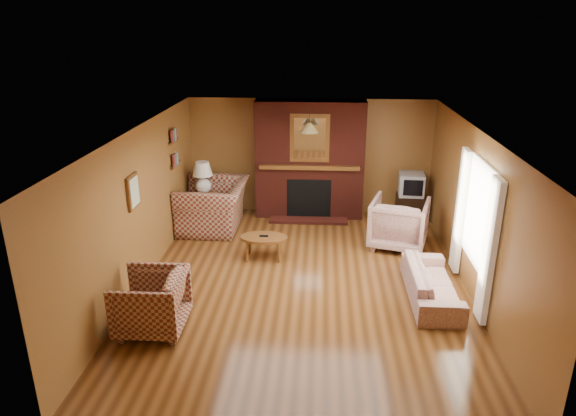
# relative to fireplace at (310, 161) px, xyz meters

# --- Properties ---
(floor) EXTENTS (6.50, 6.50, 0.00)m
(floor) POSITION_rel_fireplace_xyz_m (0.00, -2.98, -1.18)
(floor) COLOR #4A2910
(floor) RESTS_ON ground
(ceiling) EXTENTS (6.50, 6.50, 0.00)m
(ceiling) POSITION_rel_fireplace_xyz_m (0.00, -2.98, 1.22)
(ceiling) COLOR white
(ceiling) RESTS_ON wall_back
(wall_back) EXTENTS (6.50, 0.00, 6.50)m
(wall_back) POSITION_rel_fireplace_xyz_m (0.00, 0.27, 0.02)
(wall_back) COLOR brown
(wall_back) RESTS_ON floor
(wall_front) EXTENTS (6.50, 0.00, 6.50)m
(wall_front) POSITION_rel_fireplace_xyz_m (0.00, -6.23, 0.02)
(wall_front) COLOR brown
(wall_front) RESTS_ON floor
(wall_left) EXTENTS (0.00, 6.50, 6.50)m
(wall_left) POSITION_rel_fireplace_xyz_m (-2.50, -2.98, 0.02)
(wall_left) COLOR brown
(wall_left) RESTS_ON floor
(wall_right) EXTENTS (0.00, 6.50, 6.50)m
(wall_right) POSITION_rel_fireplace_xyz_m (2.50, -2.98, 0.02)
(wall_right) COLOR brown
(wall_right) RESTS_ON floor
(fireplace) EXTENTS (2.20, 0.82, 2.40)m
(fireplace) POSITION_rel_fireplace_xyz_m (0.00, 0.00, 0.00)
(fireplace) COLOR #501911
(fireplace) RESTS_ON floor
(window_right) EXTENTS (0.10, 1.85, 2.00)m
(window_right) POSITION_rel_fireplace_xyz_m (2.45, -3.18, -0.06)
(window_right) COLOR beige
(window_right) RESTS_ON wall_right
(bookshelf) EXTENTS (0.09, 0.55, 0.71)m
(bookshelf) POSITION_rel_fireplace_xyz_m (-2.44, -1.08, 0.48)
(bookshelf) COLOR brown
(bookshelf) RESTS_ON wall_left
(botanical_print) EXTENTS (0.05, 0.40, 0.50)m
(botanical_print) POSITION_rel_fireplace_xyz_m (-2.47, -3.28, 0.37)
(botanical_print) COLOR brown
(botanical_print) RESTS_ON wall_left
(pendant_light) EXTENTS (0.36, 0.36, 0.48)m
(pendant_light) POSITION_rel_fireplace_xyz_m (0.00, -0.68, 0.82)
(pendant_light) COLOR black
(pendant_light) RESTS_ON ceiling
(plaid_loveseat) EXTENTS (1.26, 1.44, 0.93)m
(plaid_loveseat) POSITION_rel_fireplace_xyz_m (-1.85, -0.83, -0.72)
(plaid_loveseat) COLOR maroon
(plaid_loveseat) RESTS_ON floor
(plaid_armchair) EXTENTS (0.90, 0.87, 0.81)m
(plaid_armchair) POSITION_rel_fireplace_xyz_m (-1.95, -4.40, -0.78)
(plaid_armchair) COLOR maroon
(plaid_armchair) RESTS_ON floor
(floral_sofa) EXTENTS (0.67, 1.69, 0.49)m
(floral_sofa) POSITION_rel_fireplace_xyz_m (1.90, -3.33, -0.94)
(floral_sofa) COLOR beige
(floral_sofa) RESTS_ON floor
(floral_armchair) EXTENTS (1.20, 1.22, 0.90)m
(floral_armchair) POSITION_rel_fireplace_xyz_m (1.66, -1.48, -0.73)
(floral_armchair) COLOR beige
(floral_armchair) RESTS_ON floor
(coffee_table) EXTENTS (0.81, 0.50, 0.42)m
(coffee_table) POSITION_rel_fireplace_xyz_m (-0.72, -2.14, -0.83)
(coffee_table) COLOR brown
(coffee_table) RESTS_ON floor
(side_table) EXTENTS (0.50, 0.50, 0.61)m
(side_table) POSITION_rel_fireplace_xyz_m (-2.10, -0.53, -0.88)
(side_table) COLOR brown
(side_table) RESTS_ON floor
(table_lamp) EXTENTS (0.39, 0.39, 0.65)m
(table_lamp) POSITION_rel_fireplace_xyz_m (-2.10, -0.53, -0.21)
(table_lamp) COLOR white
(table_lamp) RESTS_ON side_table
(tv_stand) EXTENTS (0.52, 0.47, 0.56)m
(tv_stand) POSITION_rel_fireplace_xyz_m (2.05, -0.18, -0.90)
(tv_stand) COLOR black
(tv_stand) RESTS_ON floor
(crt_tv) EXTENTS (0.52, 0.52, 0.45)m
(crt_tv) POSITION_rel_fireplace_xyz_m (2.05, -0.19, -0.40)
(crt_tv) COLOR #A9ABB1
(crt_tv) RESTS_ON tv_stand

